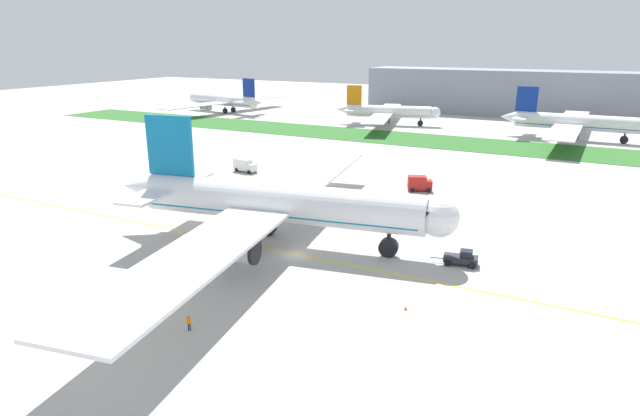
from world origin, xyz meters
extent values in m
plane|color=#ADAAA5|center=(0.00, 0.00, 0.00)|extent=(600.00, 600.00, 0.00)
cube|color=yellow|center=(0.00, 0.13, 0.00)|extent=(280.00, 0.36, 0.01)
cube|color=#2D6628|center=(0.00, 98.60, 0.05)|extent=(320.00, 24.00, 0.10)
cylinder|color=white|center=(-4.09, 2.72, 6.40)|extent=(42.76, 12.96, 5.69)
cube|color=#0C6B9E|center=(-4.09, 2.72, 5.41)|extent=(41.01, 12.22, 0.68)
sphere|color=white|center=(18.34, 6.67, 6.40)|extent=(5.41, 5.41, 5.41)
cone|color=white|center=(-27.50, -1.40, 6.83)|extent=(7.00, 5.85, 4.84)
cube|color=#0C6B9E|center=(-21.64, -0.37, 13.80)|extent=(7.62, 1.88, 9.11)
cube|color=white|center=(-23.46, 5.09, 7.26)|extent=(6.17, 9.78, 0.40)
cube|color=white|center=(-21.48, -6.12, 7.26)|extent=(6.17, 9.78, 0.40)
cube|color=white|center=(-9.98, 23.95, 5.69)|extent=(15.81, 39.21, 0.46)
cube|color=white|center=(-2.38, -19.25, 5.69)|extent=(15.81, 39.21, 0.46)
cylinder|color=#B7BABF|center=(-7.24, 15.72, 3.97)|extent=(5.87, 4.02, 3.13)
cylinder|color=black|center=(-4.58, 16.18, 3.97)|extent=(1.03, 3.32, 3.29)
cylinder|color=#B7BABF|center=(-2.61, -10.57, 3.97)|extent=(5.87, 4.02, 3.13)
cylinder|color=black|center=(0.05, -10.10, 3.97)|extent=(1.03, 3.32, 3.29)
cylinder|color=black|center=(11.78, 5.52, 2.45)|extent=(0.59, 0.59, 2.21)
cylinder|color=black|center=(11.78, 5.52, 1.35)|extent=(2.87, 1.67, 2.70)
cylinder|color=black|center=(-7.95, 5.08, 2.45)|extent=(0.59, 0.59, 2.21)
cylinder|color=black|center=(-7.95, 5.08, 1.35)|extent=(2.87, 1.67, 2.70)
cylinder|color=black|center=(-6.92, -0.81, 2.45)|extent=(0.59, 0.59, 2.21)
cylinder|color=black|center=(-6.92, -0.81, 1.35)|extent=(2.87, 1.67, 2.70)
cube|color=black|center=(17.49, 6.52, 7.11)|extent=(2.70, 4.55, 1.02)
sphere|color=black|center=(-20.45, 2.67, 6.92)|extent=(0.40, 0.40, 0.40)
sphere|color=black|center=(-16.92, 3.29, 6.92)|extent=(0.40, 0.40, 0.40)
sphere|color=black|center=(-13.39, 3.92, 6.92)|extent=(0.40, 0.40, 0.40)
sphere|color=black|center=(-9.87, 4.54, 6.92)|extent=(0.40, 0.40, 0.40)
sphere|color=black|center=(-6.34, 5.16, 6.92)|extent=(0.40, 0.40, 0.40)
sphere|color=black|center=(-2.81, 5.78, 6.92)|extent=(0.40, 0.40, 0.40)
sphere|color=black|center=(0.72, 6.40, 6.92)|extent=(0.40, 0.40, 0.40)
sphere|color=black|center=(4.24, 7.02, 6.92)|extent=(0.40, 0.40, 0.40)
sphere|color=black|center=(7.77, 7.64, 6.92)|extent=(0.40, 0.40, 0.40)
sphere|color=black|center=(11.30, 8.26, 6.92)|extent=(0.40, 0.40, 0.40)
cube|color=#26262B|center=(21.49, 7.22, 0.85)|extent=(4.77, 2.72, 0.80)
cube|color=black|center=(22.15, 7.34, 1.70)|extent=(1.85, 1.76, 0.90)
cylinder|color=black|center=(18.38, 6.68, 0.60)|extent=(1.79, 0.43, 0.12)
cylinder|color=black|center=(20.11, 5.98, 0.45)|extent=(0.95, 0.50, 0.90)
cylinder|color=black|center=(19.76, 7.92, 0.45)|extent=(0.95, 0.50, 0.90)
cylinder|color=black|center=(23.21, 6.53, 0.45)|extent=(0.95, 0.50, 0.90)
cylinder|color=black|center=(22.87, 8.47, 0.45)|extent=(0.95, 0.50, 0.90)
cylinder|color=black|center=(0.83, -23.34, 0.42)|extent=(0.12, 0.12, 0.85)
cylinder|color=orange|center=(0.97, -23.30, 1.12)|extent=(0.10, 0.10, 0.54)
cylinder|color=black|center=(0.63, -23.38, 0.42)|extent=(0.12, 0.12, 0.85)
cylinder|color=orange|center=(0.49, -23.42, 1.12)|extent=(0.10, 0.10, 0.54)
cube|color=orange|center=(0.73, -23.36, 1.15)|extent=(0.49, 0.34, 0.60)
sphere|color=#8C6647|center=(0.73, -23.36, 1.57)|extent=(0.23, 0.23, 0.23)
cylinder|color=black|center=(-7.13, -25.69, 0.41)|extent=(0.12, 0.12, 0.82)
cylinder|color=#BFE519|center=(-6.99, -25.65, 1.08)|extent=(0.10, 0.10, 0.52)
cylinder|color=black|center=(-7.31, -25.75, 0.41)|extent=(0.12, 0.12, 0.82)
cylinder|color=#BFE519|center=(-7.45, -25.79, 1.08)|extent=(0.10, 0.10, 0.52)
cube|color=#BFE519|center=(-7.22, -25.72, 1.11)|extent=(0.48, 0.36, 0.58)
sphere|color=#8C6647|center=(-7.22, -25.72, 1.53)|extent=(0.22, 0.22, 0.22)
cube|color=#F2590C|center=(19.18, -8.48, 0.01)|extent=(0.36, 0.36, 0.03)
cone|color=#F2590C|center=(19.18, -8.48, 0.31)|extent=(0.28, 0.28, 0.55)
cylinder|color=white|center=(19.18, -8.48, 0.33)|extent=(0.17, 0.17, 0.06)
cube|color=#B21E19|center=(4.35, 41.04, 1.76)|extent=(4.18, 3.48, 2.63)
cube|color=#B21E19|center=(6.44, 41.97, 1.35)|extent=(2.14, 2.51, 1.80)
cube|color=#263347|center=(7.03, 42.24, 1.71)|extent=(0.83, 1.73, 0.79)
cylinder|color=black|center=(5.99, 42.98, 0.45)|extent=(0.94, 0.64, 0.90)
cylinder|color=black|center=(6.89, 40.96, 0.45)|extent=(0.94, 0.64, 0.90)
cylinder|color=black|center=(3.08, 41.69, 0.45)|extent=(0.94, 0.64, 0.90)
cylinder|color=black|center=(3.98, 39.66, 0.45)|extent=(0.94, 0.64, 0.90)
cube|color=white|center=(-36.67, 38.77, 1.74)|extent=(4.55, 2.67, 2.58)
cube|color=white|center=(-33.94, 38.43, 1.29)|extent=(1.92, 2.26, 1.68)
cube|color=#263347|center=(-33.16, 38.33, 1.62)|extent=(0.30, 1.80, 0.74)
cylinder|color=black|center=(-33.80, 39.50, 0.45)|extent=(0.93, 0.41, 0.90)
cylinder|color=black|center=(-34.07, 37.36, 0.45)|extent=(0.93, 0.41, 0.90)
cylinder|color=black|center=(-37.61, 39.97, 0.45)|extent=(0.93, 0.41, 0.90)
cylinder|color=black|center=(-37.88, 37.84, 0.45)|extent=(0.93, 0.41, 0.90)
cylinder|color=white|center=(-108.07, 125.61, 5.12)|extent=(35.02, 9.68, 4.55)
cube|color=navy|center=(-108.07, 125.61, 4.32)|extent=(33.59, 9.12, 0.55)
sphere|color=white|center=(-126.47, 128.39, 5.12)|extent=(4.32, 4.32, 4.32)
cone|color=white|center=(-88.87, 122.71, 5.46)|extent=(5.53, 4.57, 3.87)
cube|color=navy|center=(-93.65, 123.43, 11.03)|extent=(6.25, 1.38, 7.28)
cube|color=white|center=(-93.64, 118.83, 5.80)|extent=(4.86, 7.77, 0.32)
cube|color=white|center=(-92.28, 127.83, 5.80)|extent=(4.86, 7.77, 0.32)
cube|color=white|center=(-109.02, 107.65, 4.55)|extent=(12.22, 32.04, 0.36)
cube|color=white|center=(-103.68, 143.05, 4.55)|extent=(12.22, 32.04, 0.36)
cylinder|color=#B7BABF|center=(-109.00, 114.76, 3.17)|extent=(4.65, 3.12, 2.50)
cylinder|color=black|center=(-111.14, 115.08, 3.17)|extent=(0.76, 2.65, 2.63)
cylinder|color=#B7BABF|center=(-105.76, 136.25, 3.17)|extent=(4.65, 3.12, 2.50)
cylinder|color=black|center=(-107.89, 136.57, 3.17)|extent=(0.76, 2.65, 2.63)
cylinder|color=black|center=(-121.11, 127.58, 1.96)|extent=(0.48, 0.48, 1.76)
cylinder|color=black|center=(-121.11, 127.58, 1.08)|extent=(2.28, 1.28, 2.16)
cylinder|color=black|center=(-105.68, 122.83, 1.96)|extent=(0.48, 0.48, 1.76)
cylinder|color=black|center=(-105.68, 122.83, 1.08)|extent=(2.28, 1.28, 2.16)
cylinder|color=black|center=(-104.96, 127.55, 1.96)|extent=(0.48, 0.48, 1.76)
cylinder|color=black|center=(-104.96, 127.55, 1.08)|extent=(2.28, 1.28, 2.16)
cylinder|color=white|center=(-33.20, 123.74, 4.84)|extent=(30.29, 11.55, 4.30)
cube|color=orange|center=(-33.20, 123.74, 4.08)|extent=(29.04, 10.92, 0.52)
sphere|color=white|center=(-17.44, 127.72, 4.84)|extent=(4.08, 4.08, 4.08)
cone|color=white|center=(-49.70, 119.57, 5.16)|extent=(5.48, 4.70, 3.65)
cube|color=orange|center=(-45.48, 120.63, 10.42)|extent=(5.37, 1.75, 6.88)
cube|color=white|center=(-47.12, 124.65, 5.48)|extent=(4.90, 7.48, 0.30)
cube|color=white|center=(-45.01, 116.32, 5.48)|extent=(4.90, 7.48, 0.30)
cube|color=white|center=(-38.51, 138.61, 4.30)|extent=(13.08, 27.94, 0.34)
cube|color=white|center=(-30.81, 108.12, 4.30)|extent=(13.08, 27.94, 0.34)
cylinder|color=#B7BABF|center=(-36.14, 132.91, 3.00)|extent=(4.54, 3.29, 2.36)
cylinder|color=black|center=(-34.16, 133.41, 3.00)|extent=(0.95, 2.49, 2.48)
cylinder|color=#B7BABF|center=(-31.43, 114.27, 3.00)|extent=(4.54, 3.29, 2.36)
cylinder|color=black|center=(-29.45, 114.77, 3.00)|extent=(0.95, 2.49, 2.48)
cylinder|color=black|center=(-22.09, 126.54, 1.85)|extent=(0.45, 0.45, 1.67)
cylinder|color=black|center=(-22.09, 126.54, 1.02)|extent=(2.20, 1.39, 2.04)
cylinder|color=black|center=(-36.09, 125.33, 1.85)|extent=(0.45, 0.45, 1.67)
cylinder|color=black|center=(-36.09, 125.33, 1.02)|extent=(2.20, 1.39, 2.04)
cylinder|color=black|center=(-34.99, 120.96, 1.85)|extent=(0.45, 0.45, 1.67)
cylinder|color=black|center=(-34.99, 120.96, 1.02)|extent=(2.20, 1.39, 2.04)
cylinder|color=white|center=(28.51, 121.03, 5.41)|extent=(35.50, 5.21, 4.81)
cube|color=navy|center=(28.51, 121.03, 4.57)|extent=(34.08, 4.81, 0.58)
cone|color=white|center=(8.62, 121.26, 5.77)|extent=(5.34, 4.15, 4.09)
cube|color=navy|center=(13.62, 121.20, 11.66)|extent=(6.39, 0.55, 7.69)
cube|color=white|center=(12.97, 126.02, 6.13)|extent=(3.99, 7.74, 0.34)
cube|color=white|center=(12.86, 116.40, 6.13)|extent=(3.99, 7.74, 0.34)
cube|color=white|center=(26.94, 139.41, 4.81)|extent=(8.16, 31.99, 0.38)
cube|color=white|center=(26.53, 102.70, 4.81)|extent=(8.16, 31.99, 0.38)
cylinder|color=#B7BABF|center=(27.93, 132.22, 3.35)|extent=(4.60, 2.70, 2.64)
cylinder|color=black|center=(30.21, 132.19, 3.35)|extent=(0.43, 2.78, 2.78)
cylinder|color=#B7BABF|center=(27.67, 109.87, 3.35)|extent=(4.60, 2.70, 2.64)
cylinder|color=black|center=(29.96, 109.84, 3.35)|extent=(0.43, 2.78, 2.78)
cylinder|color=black|center=(41.98, 120.88, 2.07)|extent=(0.50, 0.50, 1.86)
cylinder|color=black|center=(41.98, 120.88, 1.14)|extent=(2.30, 1.05, 2.28)
cylinder|color=black|center=(25.70, 123.59, 2.07)|extent=(0.50, 0.50, 1.86)
cylinder|color=black|center=(25.70, 123.59, 1.14)|extent=(2.30, 1.05, 2.28)
cylinder|color=black|center=(25.64, 118.54, 2.07)|extent=(0.50, 0.50, 1.86)
cylinder|color=black|center=(25.64, 118.54, 1.14)|extent=(2.30, 1.05, 2.28)
cube|color=gray|center=(9.01, 173.03, 9.00)|extent=(133.43, 20.00, 18.00)
camera|label=1|loc=(36.12, -61.46, 28.82)|focal=30.40mm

